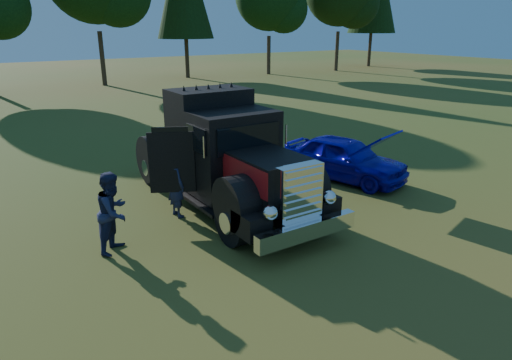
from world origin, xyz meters
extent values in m
plane|color=#2A5017|center=(0.00, 0.00, 0.00)|extent=(120.00, 120.00, 0.00)
cylinder|color=#2D2116|center=(20.00, 30.00, 1.80)|extent=(0.36, 0.36, 3.60)
sphere|color=black|center=(21.20, 29.20, 6.00)|extent=(4.40, 4.40, 4.40)
cylinder|color=#2D2116|center=(28.00, 29.00, 1.98)|extent=(0.36, 0.36, 3.96)
sphere|color=black|center=(29.32, 28.12, 6.60)|extent=(4.84, 4.84, 4.84)
cylinder|color=#2D2116|center=(12.00, 31.50, 2.25)|extent=(0.36, 0.36, 4.50)
cylinder|color=#2D2116|center=(4.00, 30.00, 2.07)|extent=(0.36, 0.36, 4.14)
cylinder|color=#2D2116|center=(35.00, 31.00, 2.43)|extent=(0.36, 0.36, 4.86)
cylinder|color=black|center=(-1.72, 0.21, 0.55)|extent=(0.32, 1.10, 1.10)
cylinder|color=black|center=(0.38, 0.21, 0.55)|extent=(0.32, 1.10, 1.10)
cylinder|color=black|center=(-1.72, 5.01, 0.55)|extent=(0.32, 1.10, 1.10)
cylinder|color=black|center=(0.38, 5.01, 0.55)|extent=(0.32, 1.10, 1.10)
cylinder|color=black|center=(-1.39, 5.01, 0.55)|extent=(0.32, 1.10, 1.10)
cylinder|color=black|center=(0.05, 5.01, 0.55)|extent=(0.32, 1.10, 1.10)
cube|color=black|center=(-0.67, 2.81, 0.62)|extent=(1.60, 6.40, 0.28)
cube|color=white|center=(-0.67, -1.04, 0.55)|extent=(2.50, 0.22, 0.36)
cube|color=white|center=(-0.67, -0.74, 1.25)|extent=(1.05, 0.30, 1.30)
cube|color=black|center=(-0.67, 0.31, 1.30)|extent=(1.35, 1.80, 1.10)
cube|color=maroon|center=(-1.36, 0.31, 1.50)|extent=(0.02, 1.80, 0.60)
cube|color=maroon|center=(0.02, 0.31, 1.50)|extent=(0.02, 1.80, 0.60)
cylinder|color=black|center=(-1.62, 0.21, 0.95)|extent=(0.55, 1.24, 1.24)
cylinder|color=black|center=(0.28, 0.21, 0.95)|extent=(0.55, 1.24, 1.24)
sphere|color=white|center=(-1.45, -0.81, 1.05)|extent=(0.32, 0.32, 0.32)
sphere|color=white|center=(0.11, -0.81, 1.05)|extent=(0.32, 0.32, 0.32)
cube|color=black|center=(-0.67, 1.86, 1.55)|extent=(2.05, 1.30, 2.10)
cube|color=black|center=(-0.67, 1.19, 2.05)|extent=(1.70, 0.05, 0.65)
cube|color=black|center=(-0.67, 3.16, 1.75)|extent=(2.05, 1.30, 2.50)
cube|color=black|center=(-0.67, 4.81, 0.95)|extent=(2.00, 2.00, 0.35)
cube|color=black|center=(-2.19, 2.26, 1.45)|extent=(1.01, 0.55, 1.50)
cube|color=maroon|center=(-2.21, 2.31, 1.30)|extent=(0.77, 0.40, 0.75)
imported|color=#130696|center=(3.49, 2.23, 0.67)|extent=(2.61, 4.23, 1.34)
cube|color=#130696|center=(3.02, 0.59, 1.55)|extent=(1.51, 1.25, 0.67)
imported|color=#21374D|center=(-2.07, 2.37, 0.82)|extent=(0.44, 0.63, 1.64)
imported|color=#1C2C43|center=(-3.92, 1.38, 0.88)|extent=(1.07, 1.07, 1.75)
camera|label=1|loc=(-6.28, -7.63, 4.59)|focal=32.00mm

